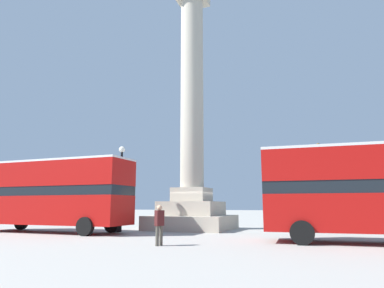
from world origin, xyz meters
TOP-DOWN VIEW (x-y plane):
  - ground_plane at (0.00, 0.00)m, footprint 200.00×200.00m
  - monument_column at (0.00, 0.00)m, footprint 5.31×5.31m
  - bus_a at (-7.17, -5.56)m, footprint 10.36×2.92m
  - equestrian_statue at (8.45, 2.73)m, footprint 3.85×3.39m
  - street_lamp at (-3.33, -3.87)m, footprint 0.39×0.39m
  - pedestrian_near_lamp at (2.10, -9.54)m, footprint 0.29×0.46m

SIDE VIEW (x-z plane):
  - ground_plane at x=0.00m, z-range 0.00..0.00m
  - pedestrian_near_lamp at x=2.10m, z-range 0.08..1.70m
  - equestrian_statue at x=8.45m, z-range -1.24..4.70m
  - bus_a at x=-7.17m, z-range 0.23..4.55m
  - street_lamp at x=-3.33m, z-range 0.17..5.50m
  - monument_column at x=0.00m, z-range -3.55..15.74m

